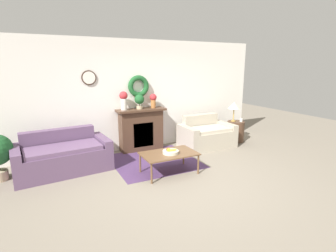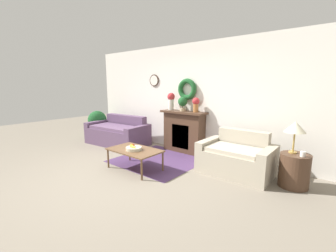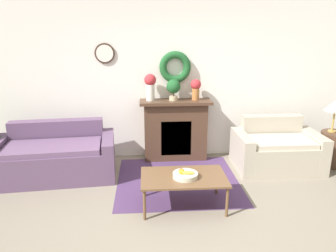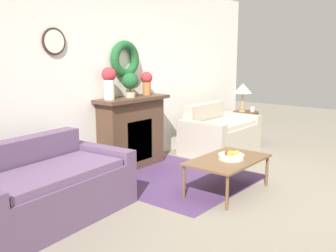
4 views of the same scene
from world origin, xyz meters
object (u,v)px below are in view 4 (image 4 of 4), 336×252
side_table_by_loveseat (245,126)px  vase_on_mantel_left (109,81)px  coffee_table (228,162)px  table_lamp (243,89)px  fireplace (132,132)px  mug (252,109)px  loveseat_right (219,134)px  fruit_bowl (231,156)px  couch_left (44,190)px  vase_on_mantel_right (147,82)px  potted_plant_on_mantel (130,82)px

side_table_by_loveseat → vase_on_mantel_left: bearing=170.9°
coffee_table → table_lamp: bearing=24.9°
fireplace → table_lamp: table_lamp is taller
side_table_by_loveseat → mug: 0.35m
coffee_table → table_lamp: 2.93m
loveseat_right → coffee_table: loveseat_right is taller
coffee_table → fruit_bowl: fruit_bowl is taller
couch_left → vase_on_mantel_right: (2.24, 0.60, 0.94)m
couch_left → side_table_by_loveseat: couch_left is taller
fruit_bowl → vase_on_mantel_right: bearing=77.6°
loveseat_right → vase_on_mantel_right: (-1.28, 0.51, 0.95)m
side_table_by_loveseat → vase_on_mantel_left: vase_on_mantel_left is taller
loveseat_right → fruit_bowl: loveseat_right is taller
couch_left → coffee_table: 2.13m
couch_left → potted_plant_on_mantel: bearing=12.0°
couch_left → coffee_table: couch_left is taller
fruit_bowl → mug: mug is taller
table_lamp → vase_on_mantel_right: 2.27m
coffee_table → mug: bearing=21.3°
mug → vase_on_mantel_left: bearing=169.7°
loveseat_right → potted_plant_on_mantel: bearing=163.5°
table_lamp → mug: table_lamp is taller
vase_on_mantel_right → potted_plant_on_mantel: potted_plant_on_mantel is taller
mug → side_table_by_loveseat: bearing=142.1°
side_table_by_loveseat → table_lamp: size_ratio=1.06×
couch_left → mug: (4.62, 0.03, 0.30)m
potted_plant_on_mantel → side_table_by_loveseat: bearing=-10.0°
vase_on_mantel_right → fireplace: bearing=-179.1°
table_lamp → couch_left: bearing=-177.9°
fireplace → vase_on_mantel_left: vase_on_mantel_left is taller
fireplace → vase_on_mantel_right: vase_on_mantel_right is taller
table_lamp → mug: 0.44m
side_table_by_loveseat → vase_on_mantel_right: (-2.27, 0.49, 0.96)m
table_lamp → vase_on_mantel_left: bearing=171.6°
side_table_by_loveseat → potted_plant_on_mantel: (-2.65, 0.47, 0.98)m
fireplace → couch_left: bearing=-162.6°
vase_on_mantel_right → vase_on_mantel_left: bearing=180.0°
fireplace → mug: bearing=-11.7°
table_lamp → fruit_bowl: bearing=-154.3°
fireplace → mug: size_ratio=14.02×
vase_on_mantel_left → vase_on_mantel_right: 0.76m
couch_left → mug: 4.63m
loveseat_right → side_table_by_loveseat: 1.00m
side_table_by_loveseat → vase_on_mantel_left: (-3.03, 0.49, 1.02)m
vase_on_mantel_left → potted_plant_on_mantel: bearing=-3.0°
fruit_bowl → mug: 2.97m
couch_left → loveseat_right: 3.52m
table_lamp → potted_plant_on_mantel: bearing=170.8°
fruit_bowl → side_table_by_loveseat: side_table_by_loveseat is taller
loveseat_right → coffee_table: size_ratio=1.26×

